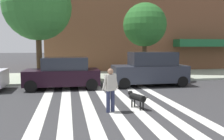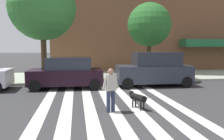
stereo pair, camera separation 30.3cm
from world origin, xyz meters
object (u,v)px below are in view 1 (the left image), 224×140
object	(u,v)px
parked_car_third_in_line	(150,69)
street_tree_middle	(145,25)
street_tree_nearest	(38,7)
dog_on_leash	(137,97)
pedestrian_dog_walker	(110,88)
parked_car_behind_first	(63,73)

from	to	relation	value
parked_car_third_in_line	street_tree_middle	bearing A→B (deg)	80.29
street_tree_nearest	street_tree_middle	bearing A→B (deg)	1.09
parked_car_third_in_line	dog_on_leash	xyz separation A→B (m)	(-2.37, -4.92, -0.57)
pedestrian_dog_walker	street_tree_middle	bearing A→B (deg)	62.63
street_tree_nearest	parked_car_third_in_line	bearing A→B (deg)	-17.17
street_tree_middle	pedestrian_dog_walker	world-z (taller)	street_tree_middle
street_tree_middle	pedestrian_dog_walker	xyz separation A→B (m)	(-3.86, -7.46, -3.01)
dog_on_leash	street_tree_middle	bearing A→B (deg)	68.96
street_tree_middle	dog_on_leash	xyz separation A→B (m)	(-2.76, -7.17, -3.49)
street_tree_middle	pedestrian_dog_walker	size ratio (longest dim) A/B	3.26
parked_car_behind_first	street_tree_nearest	bearing A→B (deg)	126.32
pedestrian_dog_walker	dog_on_leash	world-z (taller)	pedestrian_dog_walker
parked_car_behind_first	dog_on_leash	size ratio (longest dim) A/B	3.88
dog_on_leash	pedestrian_dog_walker	bearing A→B (deg)	-165.46
parked_car_third_in_line	parked_car_behind_first	bearing A→B (deg)	-180.00
street_tree_nearest	dog_on_leash	distance (m)	9.47
parked_car_behind_first	pedestrian_dog_walker	bearing A→B (deg)	-70.80
street_tree_middle	dog_on_leash	bearing A→B (deg)	-111.04
street_tree_middle	parked_car_behind_first	bearing A→B (deg)	-158.35
parked_car_behind_first	pedestrian_dog_walker	distance (m)	5.51
pedestrian_dog_walker	dog_on_leash	bearing A→B (deg)	14.54
parked_car_third_in_line	street_tree_middle	distance (m)	3.70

